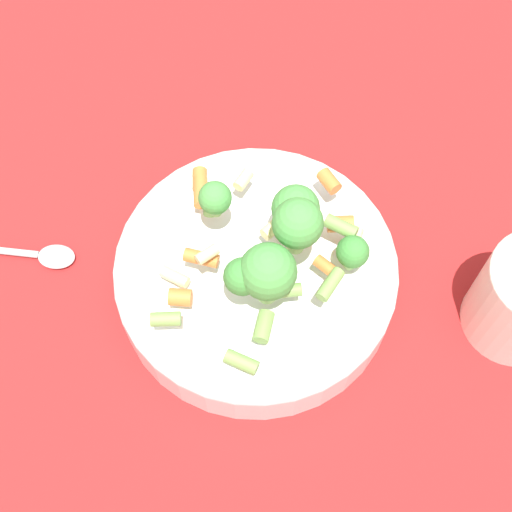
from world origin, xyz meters
The scene contains 4 objects.
ground_plane centered at (0.00, 0.00, 0.00)m, with size 3.00×3.00×0.00m, color maroon.
bowl centered at (0.00, 0.00, 0.03)m, with size 0.26×0.26×0.05m.
pasta_salad centered at (-0.01, -0.02, 0.10)m, with size 0.21×0.20×0.09m.
spoon centered at (0.09, 0.22, 0.01)m, with size 0.09×0.19×0.01m.
Camera 1 is at (-0.28, 0.07, 0.61)m, focal length 50.00 mm.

